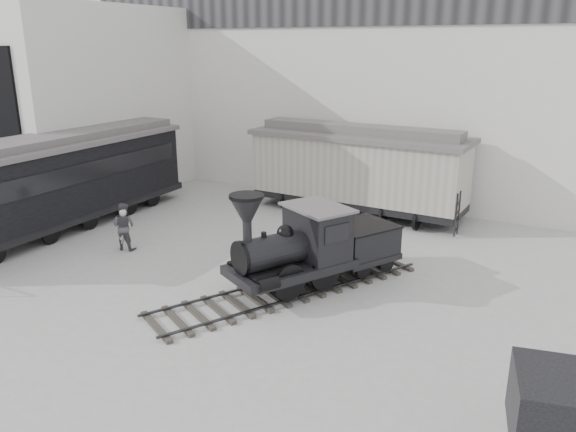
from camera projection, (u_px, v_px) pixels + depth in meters
The scene contains 9 objects.
ground at pixel (204, 332), 14.82m from camera, with size 90.00×90.00×0.00m, color #9E9E9B.
north_wall at pixel (398, 83), 25.71m from camera, with size 34.00×2.51×11.00m.
west_pavilion at pixel (90, 101), 28.52m from camera, with size 7.00×12.11×9.00m.
locomotive at pixel (309, 251), 17.26m from camera, with size 5.95×8.93×3.20m.
boxcar at pixel (358, 168), 24.61m from camera, with size 9.68×3.23×3.94m.
passenger_coach at pixel (57, 182), 22.44m from camera, with size 3.21×13.46×3.58m.
visitor_a at pixel (124, 229), 20.45m from camera, with size 0.58×0.38×1.60m, color silver.
visitor_b at pixel (124, 226), 20.49m from camera, with size 0.86×0.67×1.78m, color #46464B.
coal_hopper at pixel (575, 420), 9.16m from camera, with size 2.27×2.00×2.16m.
Camera 1 is at (8.34, -10.53, 7.30)m, focal length 35.00 mm.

